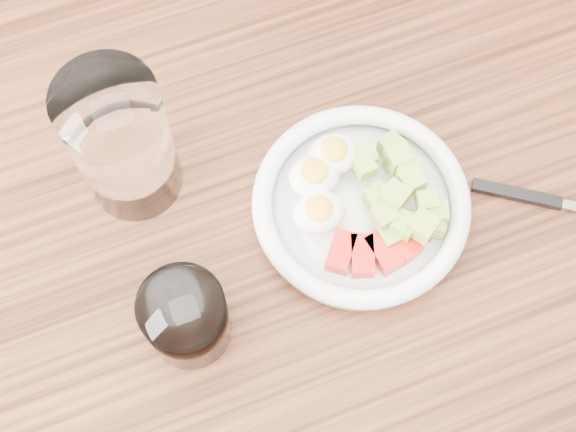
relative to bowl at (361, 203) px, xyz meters
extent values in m
plane|color=brown|center=(-0.06, 0.00, -0.79)|extent=(4.00, 4.00, 0.00)
cube|color=brown|center=(0.59, 0.35, -0.43)|extent=(0.07, 0.07, 0.73)
cube|color=brown|center=(-0.06, 0.00, -0.04)|extent=(1.50, 0.90, 0.04)
cylinder|color=white|center=(0.00, 0.00, -0.01)|extent=(0.21, 0.21, 0.01)
torus|color=white|center=(0.00, 0.00, 0.00)|extent=(0.22, 0.22, 0.02)
cube|color=red|center=(-0.04, -0.04, 0.00)|extent=(0.04, 0.04, 0.02)
cube|color=red|center=(-0.02, -0.05, 0.00)|extent=(0.03, 0.04, 0.02)
cube|color=red|center=(0.00, -0.06, 0.00)|extent=(0.03, 0.04, 0.02)
cube|color=red|center=(0.02, -0.05, 0.00)|extent=(0.03, 0.04, 0.02)
cube|color=red|center=(0.04, -0.04, 0.00)|extent=(0.05, 0.04, 0.02)
ellipsoid|color=white|center=(-0.04, 0.04, 0.01)|extent=(0.05, 0.04, 0.03)
ellipsoid|color=yellow|center=(-0.04, 0.04, 0.02)|extent=(0.03, 0.03, 0.01)
ellipsoid|color=white|center=(-0.01, 0.05, 0.01)|extent=(0.05, 0.04, 0.03)
ellipsoid|color=yellow|center=(-0.01, 0.05, 0.02)|extent=(0.03, 0.03, 0.01)
ellipsoid|color=white|center=(-0.05, 0.00, 0.01)|extent=(0.05, 0.04, 0.03)
ellipsoid|color=yellow|center=(-0.05, 0.00, 0.02)|extent=(0.03, 0.03, 0.01)
cube|color=#A7C14A|center=(0.05, 0.00, 0.01)|extent=(0.03, 0.03, 0.02)
cube|color=#A7C14A|center=(0.01, 0.00, 0.01)|extent=(0.02, 0.02, 0.02)
cube|color=#A7C14A|center=(0.05, 0.03, 0.00)|extent=(0.03, 0.03, 0.02)
cube|color=#A7C14A|center=(0.02, -0.04, 0.02)|extent=(0.03, 0.03, 0.02)
cube|color=#A7C14A|center=(0.05, -0.03, 0.02)|extent=(0.02, 0.02, 0.02)
cube|color=#A7C14A|center=(0.05, 0.03, 0.02)|extent=(0.02, 0.02, 0.02)
cube|color=#A7C14A|center=(0.06, -0.04, 0.02)|extent=(0.02, 0.02, 0.02)
cube|color=#A7C14A|center=(0.05, 0.01, 0.02)|extent=(0.03, 0.03, 0.02)
cube|color=#A7C14A|center=(0.05, -0.05, 0.02)|extent=(0.03, 0.03, 0.02)
cube|color=#A7C14A|center=(0.05, 0.00, 0.02)|extent=(0.03, 0.03, 0.02)
cube|color=#A7C14A|center=(0.02, -0.01, 0.02)|extent=(0.02, 0.02, 0.02)
cube|color=#A7C14A|center=(0.05, 0.03, 0.01)|extent=(0.03, 0.03, 0.02)
cube|color=#A7C14A|center=(0.01, -0.03, 0.02)|extent=(0.02, 0.02, 0.02)
cube|color=#A7C14A|center=(0.02, 0.04, 0.01)|extent=(0.03, 0.03, 0.02)
cube|color=#A7C14A|center=(0.05, 0.04, 0.00)|extent=(0.03, 0.03, 0.02)
cube|color=#A7C14A|center=(0.06, -0.05, 0.01)|extent=(0.03, 0.03, 0.02)
cube|color=#A7C14A|center=(0.03, -0.01, 0.02)|extent=(0.03, 0.03, 0.02)
cube|color=#A7C14A|center=(0.01, -0.04, 0.00)|extent=(0.02, 0.02, 0.02)
cube|color=#A7C14A|center=(0.04, -0.05, 0.03)|extent=(0.03, 0.03, 0.02)
cube|color=#A7C14A|center=(0.03, -0.04, 0.02)|extent=(0.02, 0.02, 0.02)
cube|color=#A7C14A|center=(0.01, 0.03, 0.02)|extent=(0.02, 0.02, 0.02)
cube|color=black|center=(0.15, -0.04, -0.02)|extent=(0.08, 0.06, 0.01)
cylinder|color=white|center=(-0.20, 0.11, 0.06)|extent=(0.09, 0.09, 0.17)
cylinder|color=white|center=(-0.20, -0.05, 0.02)|extent=(0.08, 0.08, 0.09)
cylinder|color=black|center=(-0.20, -0.05, 0.02)|extent=(0.07, 0.07, 0.08)
camera|label=1|loc=(-0.18, -0.26, 0.73)|focal=50.00mm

